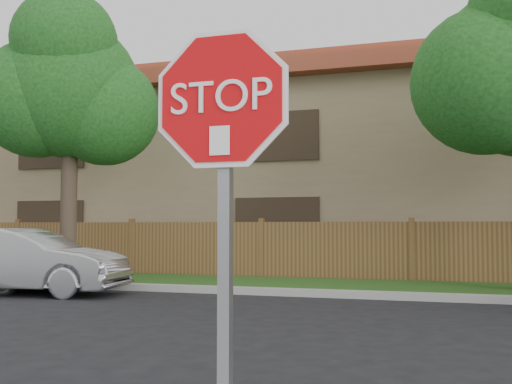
% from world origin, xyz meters
% --- Properties ---
extents(far_curb, '(70.00, 0.30, 0.15)m').
position_xyz_m(far_curb, '(0.00, 8.15, 0.07)').
color(far_curb, gray).
rests_on(far_curb, ground).
extents(grass_strip, '(70.00, 3.00, 0.12)m').
position_xyz_m(grass_strip, '(0.00, 9.80, 0.06)').
color(grass_strip, '#1E4714').
rests_on(grass_strip, ground).
extents(fence, '(70.00, 0.12, 1.60)m').
position_xyz_m(fence, '(0.00, 11.40, 0.80)').
color(fence, brown).
rests_on(fence, ground).
extents(apartment_building, '(35.20, 9.20, 7.20)m').
position_xyz_m(apartment_building, '(0.00, 17.00, 3.53)').
color(apartment_building, '#8D7A58').
rests_on(apartment_building, ground).
extents(tree_left, '(4.80, 3.90, 7.78)m').
position_xyz_m(tree_left, '(-8.98, 9.57, 5.22)').
color(tree_left, '#382B21').
rests_on(tree_left, ground).
extents(stop_sign, '(1.01, 0.13, 2.55)m').
position_xyz_m(stop_sign, '(-0.33, -1.48, 1.83)').
color(stop_sign, gray).
rests_on(stop_sign, sidewalk_near).
extents(sedan_left, '(4.50, 2.03, 1.43)m').
position_xyz_m(sedan_left, '(-7.94, 6.68, 0.72)').
color(sedan_left, '#AAABAF').
rests_on(sedan_left, ground).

